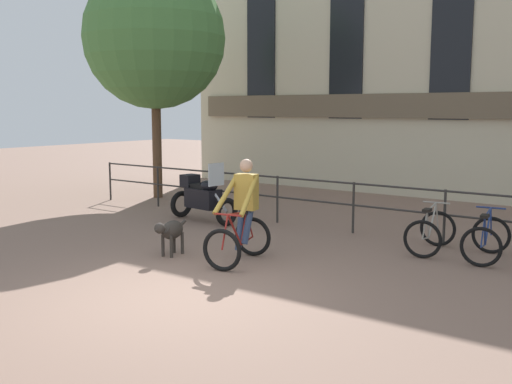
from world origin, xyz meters
TOP-DOWN VIEW (x-y plane):
  - ground_plane at (0.00, 0.00)m, footprint 60.00×60.00m
  - canal_railing at (-0.00, 5.20)m, footprint 15.05×0.05m
  - building_facade at (0.00, 10.99)m, footprint 18.00×0.72m
  - cyclist_with_bike at (-0.43, 2.05)m, footprint 0.89×1.28m
  - dog at (-1.64, 1.61)m, footprint 0.34×0.88m
  - parked_motorcycle at (-3.32, 4.33)m, footprint 1.73×0.83m
  - parked_bicycle_near_lamp at (1.86, 4.54)m, footprint 0.77×1.17m
  - parked_bicycle_mid_left at (2.82, 4.54)m, footprint 0.79×1.18m
  - tree_canalside_left at (-6.80, 6.34)m, footprint 3.94×3.94m

SIDE VIEW (x-z plane):
  - ground_plane at x=0.00m, z-range 0.00..0.00m
  - parked_bicycle_mid_left at x=2.82m, z-range -0.07..0.79m
  - parked_bicycle_near_lamp at x=1.86m, z-range -0.07..0.79m
  - dog at x=-1.64m, z-range 0.13..0.75m
  - parked_motorcycle at x=-3.32m, z-range -0.11..1.24m
  - canal_railing at x=0.00m, z-range 0.18..1.23m
  - cyclist_with_bike at x=-0.43m, z-range -0.09..1.61m
  - building_facade at x=0.00m, z-range -0.02..8.21m
  - tree_canalside_left at x=-6.80m, z-range 1.24..7.68m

